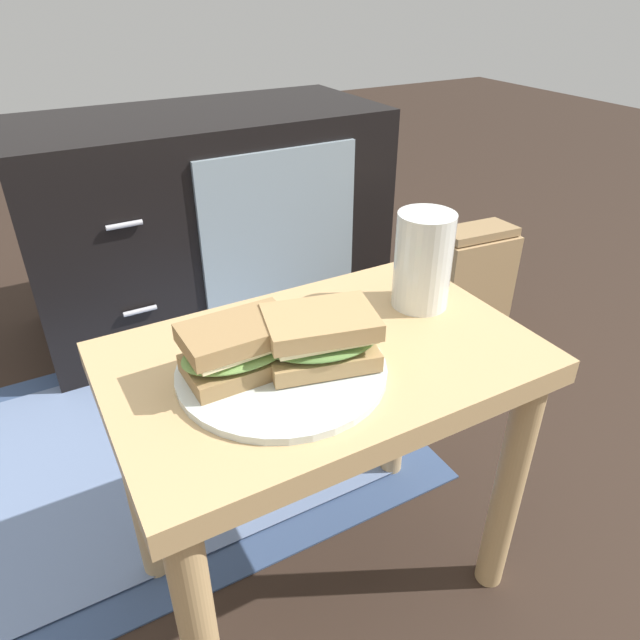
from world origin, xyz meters
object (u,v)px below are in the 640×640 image
object	(u,v)px
tv_cabinet	(208,220)
sandwich_front	(240,350)
sandwich_back	(320,337)
beer_glass	(423,263)
plate	(282,370)
paper_bag	(469,289)

from	to	relation	value
tv_cabinet	sandwich_front	size ratio (longest dim) A/B	6.68
sandwich_back	beer_glass	bearing A→B (deg)	18.74
plate	beer_glass	distance (m)	0.27
paper_bag	beer_glass	bearing A→B (deg)	-141.44
tv_cabinet	sandwich_back	size ratio (longest dim) A/B	5.87
plate	sandwich_front	bearing A→B (deg)	164.74
tv_cabinet	plate	xyz separation A→B (m)	(-0.23, -0.96, 0.17)
plate	paper_bag	world-z (taller)	plate
plate	sandwich_back	xyz separation A→B (m)	(0.05, -0.01, 0.04)
sandwich_front	paper_bag	xyz separation A→B (m)	(0.81, 0.45, -0.33)
sandwich_front	paper_bag	world-z (taller)	sandwich_front
plate	sandwich_front	distance (m)	0.06
sandwich_back	paper_bag	distance (m)	0.92
plate	tv_cabinet	bearing A→B (deg)	76.49
beer_glass	sandwich_front	bearing A→B (deg)	-171.61
tv_cabinet	sandwich_back	xyz separation A→B (m)	(-0.18, -0.98, 0.21)
tv_cabinet	beer_glass	xyz separation A→B (m)	(0.03, -0.91, 0.24)
tv_cabinet	beer_glass	distance (m)	0.94
plate	sandwich_back	bearing A→B (deg)	-15.26
beer_glass	paper_bag	bearing A→B (deg)	38.56
sandwich_front	sandwich_back	world-z (taller)	sandwich_back
tv_cabinet	plate	bearing A→B (deg)	-103.51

